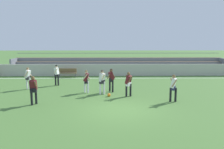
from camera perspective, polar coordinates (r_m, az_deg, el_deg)
name	(u,v)px	position (r m, az deg, el deg)	size (l,w,h in m)	color
ground_plane	(119,110)	(12.22, 1.86, -8.87)	(160.00, 160.00, 0.00)	#477033
field_line_sideline	(114,78)	(22.45, 0.61, -0.94)	(44.00, 0.12, 0.01)	white
sideline_wall	(114,70)	(23.96, 0.52, 1.14)	(48.00, 0.16, 1.24)	#BCB7AD
bleacher_stand	(119,65)	(26.19, 1.85, 2.48)	(24.22, 2.39, 2.25)	#897051
bench_far_left	(68,72)	(23.39, -11.08, 0.63)	(1.80, 0.40, 0.90)	brown
player_dark_wide_right	(129,82)	(14.98, 4.18, -1.90)	(0.52, 0.64, 1.62)	black
player_white_challenging	(102,80)	(15.52, -2.48, -1.38)	(0.47, 0.67, 1.68)	white
player_dark_trailing_run	(111,78)	(16.26, -0.19, -0.92)	(0.62, 0.49, 1.68)	black
player_white_pressing_high	(57,73)	(19.20, -13.73, 0.32)	(0.43, 0.56, 1.71)	black
player_dark_on_ball	(86,79)	(16.11, -6.48, -1.25)	(0.54, 0.45, 1.61)	white
player_white_dropping_back	(173,86)	(14.08, 15.16, -2.75)	(0.46, 0.61, 1.65)	black
player_dark_deep_cover	(33,88)	(13.74, -19.13, -3.19)	(0.45, 0.59, 1.65)	black
player_white_wide_left	(28,76)	(18.30, -20.35, -0.42)	(0.45, 0.54, 1.68)	white
soccer_ball	(109,95)	(15.04, -0.76, -5.15)	(0.22, 0.22, 0.22)	orange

